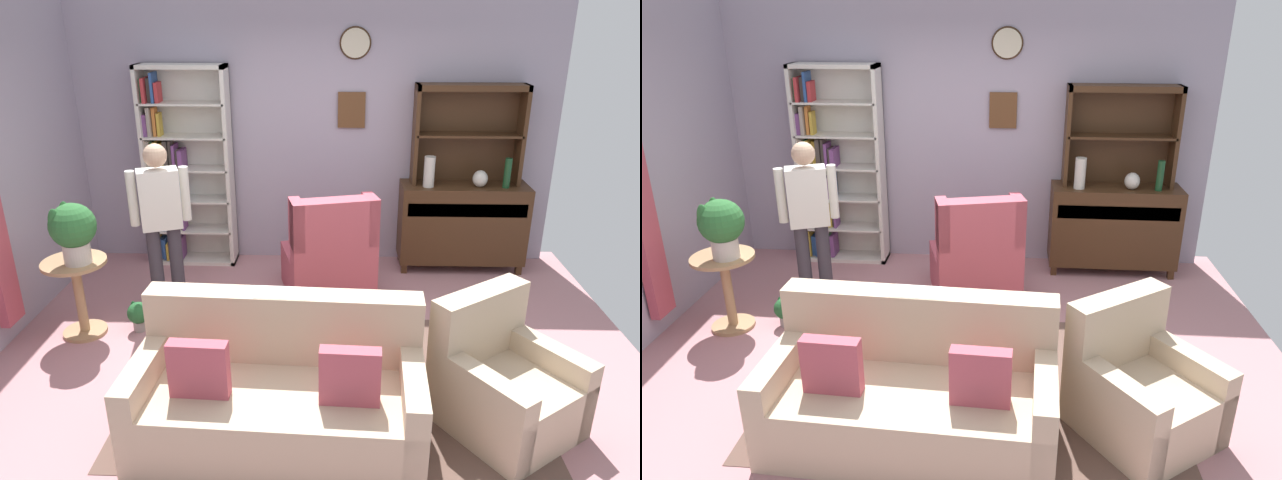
{
  "view_description": "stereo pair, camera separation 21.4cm",
  "coord_description": "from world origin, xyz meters",
  "views": [
    {
      "loc": [
        0.23,
        -3.9,
        2.59
      ],
      "look_at": [
        0.1,
        0.2,
        0.95
      ],
      "focal_mm": 32.39,
      "sensor_mm": 36.0,
      "label": 1
    },
    {
      "loc": [
        0.45,
        -3.89,
        2.59
      ],
      "look_at": [
        0.1,
        0.2,
        0.95
      ],
      "focal_mm": 32.39,
      "sensor_mm": 36.0,
      "label": 2
    }
  ],
  "objects": [
    {
      "name": "vase_tall",
      "position": [
        1.15,
        1.78,
        1.08
      ],
      "size": [
        0.11,
        0.11,
        0.31
      ],
      "primitive_type": "cylinder",
      "color": "beige",
      "rests_on": "sideboard"
    },
    {
      "name": "bottle_wine",
      "position": [
        1.93,
        1.77,
        1.07
      ],
      "size": [
        0.07,
        0.07,
        0.3
      ],
      "primitive_type": "cylinder",
      "color": "#194223",
      "rests_on": "sideboard"
    },
    {
      "name": "sideboard",
      "position": [
        1.54,
        1.86,
        0.51
      ],
      "size": [
        1.3,
        0.45,
        0.92
      ],
      "color": "#422816",
      "rests_on": "ground_plane"
    },
    {
      "name": "coffee_table",
      "position": [
        -0.05,
        -0.1,
        0.35
      ],
      "size": [
        0.8,
        0.5,
        0.42
      ],
      "color": "#422816",
      "rests_on": "ground_plane"
    },
    {
      "name": "book_stack",
      "position": [
        0.04,
        -0.01,
        0.46
      ],
      "size": [
        0.2,
        0.15,
        0.07
      ],
      "color": "#3F3833",
      "rests_on": "coffee_table"
    },
    {
      "name": "potted_plant_small",
      "position": [
        -1.47,
        0.42,
        0.15
      ],
      "size": [
        0.19,
        0.19,
        0.26
      ],
      "color": "gray",
      "rests_on": "ground_plane"
    },
    {
      "name": "couch_floral",
      "position": [
        -0.12,
        -0.87,
        0.31
      ],
      "size": [
        1.84,
        0.94,
        0.9
      ],
      "color": "#C6AD8E",
      "rests_on": "ground_plane"
    },
    {
      "name": "sideboard_hutch",
      "position": [
        1.54,
        1.97,
        1.56
      ],
      "size": [
        1.1,
        0.26,
        1.0
      ],
      "color": "#422816",
      "rests_on": "sideboard"
    },
    {
      "name": "wingback_chair",
      "position": [
        0.16,
        1.11,
        0.38
      ],
      "size": [
        0.95,
        0.97,
        1.05
      ],
      "color": "#B74C5B",
      "rests_on": "ground_plane"
    },
    {
      "name": "wall_back",
      "position": [
        0.0,
        2.13,
        1.41
      ],
      "size": [
        5.0,
        0.09,
        2.8
      ],
      "color": "#A399AD",
      "rests_on": "ground_plane"
    },
    {
      "name": "area_rug",
      "position": [
        0.2,
        -0.3,
        0.0
      ],
      "size": [
        2.89,
        1.93,
        0.01
      ],
      "primitive_type": "cube",
      "color": "brown",
      "rests_on": "ground_plane"
    },
    {
      "name": "vase_round",
      "position": [
        1.67,
        1.79,
        1.01
      ],
      "size": [
        0.15,
        0.15,
        0.17
      ],
      "primitive_type": "ellipsoid",
      "color": "beige",
      "rests_on": "sideboard"
    },
    {
      "name": "person_reading",
      "position": [
        -1.3,
        0.78,
        0.91
      ],
      "size": [
        0.51,
        0.31,
        1.56
      ],
      "color": "#38333D",
      "rests_on": "ground_plane"
    },
    {
      "name": "bookshelf",
      "position": [
        -1.42,
        1.94,
        1.01
      ],
      "size": [
        0.9,
        0.3,
        2.1
      ],
      "color": "silver",
      "rests_on": "ground_plane"
    },
    {
      "name": "armchair_floral",
      "position": [
        1.34,
        -0.7,
        0.29
      ],
      "size": [
        1.06,
        1.07,
        0.88
      ],
      "color": "#C6AD8E",
      "rests_on": "ground_plane"
    },
    {
      "name": "potted_plant_large",
      "position": [
        -1.88,
        0.32,
        0.97
      ],
      "size": [
        0.36,
        0.36,
        0.5
      ],
      "color": "beige",
      "rests_on": "plant_stand"
    },
    {
      "name": "plant_stand",
      "position": [
        -1.93,
        0.36,
        0.42
      ],
      "size": [
        0.52,
        0.52,
        0.68
      ],
      "color": "#A87F56",
      "rests_on": "ground_plane"
    },
    {
      "name": "ground_plane",
      "position": [
        0.0,
        0.0,
        -0.01
      ],
      "size": [
        5.4,
        4.6,
        0.02
      ],
      "primitive_type": "cube",
      "color": "#B27A7F"
    }
  ]
}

